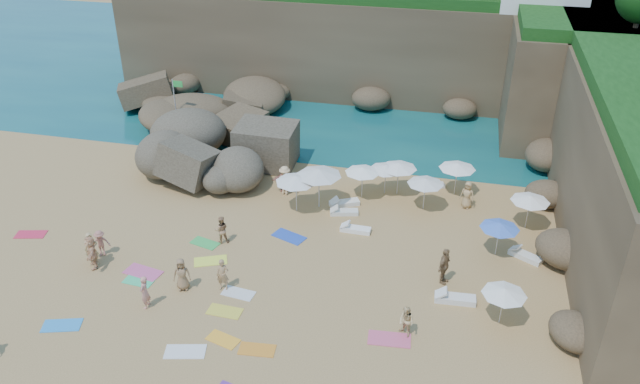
% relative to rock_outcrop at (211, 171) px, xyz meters
% --- Properties ---
extents(ground, '(120.00, 120.00, 0.00)m').
position_rel_rock_outcrop_xyz_m(ground, '(6.41, -7.49, 0.00)').
color(ground, tan).
rests_on(ground, ground).
extents(seawater, '(120.00, 120.00, 0.00)m').
position_rel_rock_outcrop_xyz_m(seawater, '(6.41, 22.51, 0.00)').
color(seawater, '#0C4751').
rests_on(seawater, ground).
extents(cliff_back, '(44.00, 8.00, 8.00)m').
position_rel_rock_outcrop_xyz_m(cliff_back, '(8.41, 17.51, 4.00)').
color(cliff_back, brown).
rests_on(cliff_back, ground).
extents(cliff_corner, '(10.00, 12.00, 8.00)m').
position_rel_rock_outcrop_xyz_m(cliff_corner, '(23.41, 12.51, 4.00)').
color(cliff_corner, brown).
rests_on(cliff_corner, ground).
extents(rock_promontory, '(12.00, 7.00, 2.00)m').
position_rel_rock_outcrop_xyz_m(rock_promontory, '(-4.59, 8.51, 0.00)').
color(rock_promontory, brown).
rests_on(rock_promontory, ground).
extents(marina_masts, '(3.10, 0.10, 6.00)m').
position_rel_rock_outcrop_xyz_m(marina_masts, '(-10.09, 22.51, 3.00)').
color(marina_masts, white).
rests_on(marina_masts, ground).
extents(rock_outcrop, '(10.00, 8.80, 3.33)m').
position_rel_rock_outcrop_xyz_m(rock_outcrop, '(0.00, 0.00, 0.00)').
color(rock_outcrop, brown).
rests_on(rock_outcrop, ground).
extents(flag_pole, '(0.79, 0.08, 4.04)m').
position_rel_rock_outcrop_xyz_m(flag_pole, '(-4.72, 5.52, 2.58)').
color(flag_pole, silver).
rests_on(flag_pole, ground).
extents(parasol_0, '(2.40, 2.40, 2.26)m').
position_rel_rock_outcrop_xyz_m(parasol_0, '(6.75, -3.47, 2.08)').
color(parasol_0, silver).
rests_on(parasol_0, ground).
extents(parasol_1, '(2.13, 2.13, 2.01)m').
position_rel_rock_outcrop_xyz_m(parasol_1, '(10.19, -1.04, 1.84)').
color(parasol_1, silver).
rests_on(parasol_1, ground).
extents(parasol_2, '(2.11, 2.11, 2.00)m').
position_rel_rock_outcrop_xyz_m(parasol_2, '(13.95, -1.59, 1.83)').
color(parasol_2, silver).
rests_on(parasol_2, ground).
extents(parasol_3, '(2.21, 2.21, 2.09)m').
position_rel_rock_outcrop_xyz_m(parasol_3, '(15.65, 0.65, 1.92)').
color(parasol_3, silver).
rests_on(parasol_3, ground).
extents(parasol_5, '(2.07, 2.07, 1.96)m').
position_rel_rock_outcrop_xyz_m(parasol_5, '(11.48, -0.29, 1.80)').
color(parasol_5, silver).
rests_on(parasol_5, ground).
extents(parasol_7, '(2.21, 2.21, 2.09)m').
position_rel_rock_outcrop_xyz_m(parasol_7, '(12.22, -0.13, 1.92)').
color(parasol_7, silver).
rests_on(parasol_7, ground).
extents(parasol_8, '(2.14, 2.14, 2.02)m').
position_rel_rock_outcrop_xyz_m(parasol_8, '(19.71, -2.29, 1.85)').
color(parasol_8, silver).
rests_on(parasol_8, ground).
extents(parasol_9, '(2.64, 2.64, 2.50)m').
position_rel_rock_outcrop_xyz_m(parasol_9, '(7.94, -2.78, 2.29)').
color(parasol_9, silver).
rests_on(parasol_9, ground).
extents(parasol_10, '(2.04, 2.04, 1.93)m').
position_rel_rock_outcrop_xyz_m(parasol_10, '(18.06, -5.36, 1.77)').
color(parasol_10, silver).
rests_on(parasol_10, ground).
extents(parasol_11, '(1.99, 1.99, 1.88)m').
position_rel_rock_outcrop_xyz_m(parasol_11, '(18.19, -10.76, 1.73)').
color(parasol_11, silver).
rests_on(parasol_11, ground).
extents(lounger_0, '(1.84, 1.35, 0.28)m').
position_rel_rock_outcrop_xyz_m(lounger_0, '(9.36, -2.26, 0.14)').
color(lounger_0, white).
rests_on(lounger_0, ground).
extents(lounger_1, '(1.71, 0.93, 0.25)m').
position_rel_rock_outcrop_xyz_m(lounger_1, '(9.55, -3.24, 0.13)').
color(lounger_1, silver).
rests_on(lounger_1, ground).
extents(lounger_2, '(1.64, 1.12, 0.24)m').
position_rel_rock_outcrop_xyz_m(lounger_2, '(14.26, 1.12, 0.12)').
color(lounger_2, silver).
rests_on(lounger_2, ground).
extents(lounger_3, '(1.69, 0.59, 0.26)m').
position_rel_rock_outcrop_xyz_m(lounger_3, '(10.53, -4.91, 0.13)').
color(lounger_3, white).
rests_on(lounger_3, ground).
extents(lounger_4, '(1.79, 1.37, 0.27)m').
position_rel_rock_outcrop_xyz_m(lounger_4, '(19.57, -5.39, 0.13)').
color(lounger_4, silver).
rests_on(lounger_4, ground).
extents(lounger_5, '(1.94, 0.75, 0.30)m').
position_rel_rock_outcrop_xyz_m(lounger_5, '(16.18, -9.76, 0.15)').
color(lounger_5, silver).
rests_on(lounger_5, ground).
extents(towel_0, '(1.87, 1.31, 0.03)m').
position_rel_rock_outcrop_xyz_m(towel_0, '(-0.83, -15.54, 0.01)').
color(towel_0, '#288AD9').
rests_on(towel_0, ground).
extents(towel_1, '(2.04, 1.28, 0.03)m').
position_rel_rock_outcrop_xyz_m(towel_1, '(0.85, -11.10, 0.02)').
color(towel_1, '#CE5082').
rests_on(towel_1, ground).
extents(towel_2, '(1.59, 1.10, 0.03)m').
position_rel_rock_outcrop_xyz_m(towel_2, '(6.51, -14.72, 0.01)').
color(towel_2, '#FFA728').
rests_on(towel_2, ground).
extents(towel_3, '(1.54, 0.85, 0.03)m').
position_rel_rock_outcrop_xyz_m(towel_3, '(0.98, -11.81, 0.01)').
color(towel_3, '#38C67B').
rests_on(towel_3, ground).
extents(towel_4, '(1.87, 1.43, 0.03)m').
position_rel_rock_outcrop_xyz_m(towel_4, '(3.78, -9.41, 0.01)').
color(towel_4, '#E7F540').
rests_on(towel_4, ground).
extents(towel_5, '(1.88, 1.24, 0.03)m').
position_rel_rock_outcrop_xyz_m(towel_5, '(5.22, -15.79, 0.02)').
color(towel_5, silver).
rests_on(towel_5, ground).
extents(towel_7, '(1.77, 1.18, 0.03)m').
position_rel_rock_outcrop_xyz_m(towel_7, '(-6.80, -9.37, 0.01)').
color(towel_7, '#D22542').
rests_on(towel_7, ground).
extents(towel_8, '(2.03, 1.50, 0.03)m').
position_rel_rock_outcrop_xyz_m(towel_8, '(7.09, -6.28, 0.02)').
color(towel_8, blue).
rests_on(towel_8, ground).
extents(towel_9, '(1.93, 1.08, 0.03)m').
position_rel_rock_outcrop_xyz_m(towel_9, '(13.54, -13.02, 0.02)').
color(towel_9, '#D45273').
rests_on(towel_9, ground).
extents(towel_10, '(1.62, 0.93, 0.03)m').
position_rel_rock_outcrop_xyz_m(towel_10, '(8.14, -14.96, 0.01)').
color(towel_10, orange).
rests_on(towel_10, ground).
extents(towel_11, '(1.69, 1.15, 0.03)m').
position_rel_rock_outcrop_xyz_m(towel_11, '(2.86, -7.95, 0.01)').
color(towel_11, green).
rests_on(towel_11, ground).
extents(towel_12, '(1.62, 0.85, 0.03)m').
position_rel_rock_outcrop_xyz_m(towel_12, '(5.91, -12.95, 0.01)').
color(towel_12, gold).
rests_on(towel_12, ground).
extents(towel_13, '(1.64, 0.95, 0.03)m').
position_rel_rock_outcrop_xyz_m(towel_13, '(6.07, -11.57, 0.01)').
color(towel_13, silver).
rests_on(towel_13, ground).
extents(person_stand_0, '(0.78, 0.67, 1.82)m').
position_rel_rock_outcrop_xyz_m(person_stand_0, '(-1.93, -10.99, 0.91)').
color(person_stand_0, tan).
rests_on(person_stand_0, ground).
extents(person_stand_1, '(0.94, 0.86, 1.58)m').
position_rel_rock_outcrop_xyz_m(person_stand_1, '(3.73, -7.61, 0.79)').
color(person_stand_1, '#A37751').
rests_on(person_stand_1, ground).
extents(person_stand_2, '(1.26, 0.61, 1.88)m').
position_rel_rock_outcrop_xyz_m(person_stand_2, '(5.57, -1.78, 0.94)').
color(person_stand_2, '#D9AE7B').
rests_on(person_stand_2, ground).
extents(person_stand_3, '(0.86, 1.24, 1.95)m').
position_rel_rock_outcrop_xyz_m(person_stand_3, '(15.52, -8.41, 0.97)').
color(person_stand_3, olive).
rests_on(person_stand_3, ground).
extents(person_stand_4, '(0.92, 0.68, 1.68)m').
position_rel_rock_outcrop_xyz_m(person_stand_4, '(16.39, -0.84, 0.84)').
color(person_stand_4, tan).
rests_on(person_stand_4, ground).
extents(person_stand_5, '(1.56, 0.99, 1.63)m').
position_rel_rock_outcrop_xyz_m(person_stand_5, '(5.43, -1.37, 0.81)').
color(person_stand_5, '#B36A59').
rests_on(person_stand_5, ground).
extents(person_stand_6, '(0.45, 0.65, 1.71)m').
position_rel_rock_outcrop_xyz_m(person_stand_6, '(2.27, -13.46, 0.85)').
color(person_stand_6, tan).
rests_on(person_stand_6, ground).
extents(person_lie_0, '(1.56, 1.74, 0.39)m').
position_rel_rock_outcrop_xyz_m(person_lie_0, '(-1.89, -10.22, 0.20)').
color(person_lie_0, '#B26B59').
rests_on(person_lie_0, ground).
extents(person_lie_2, '(1.33, 1.86, 0.45)m').
position_rel_rock_outcrop_xyz_m(person_lie_2, '(3.38, -11.84, 0.22)').
color(person_lie_2, olive).
rests_on(person_lie_2, ground).
extents(person_lie_3, '(2.40, 2.37, 0.47)m').
position_rel_rock_outcrop_xyz_m(person_lie_3, '(-1.77, -11.24, 0.24)').
color(person_lie_3, tan).
rests_on(person_lie_3, ground).
extents(person_lie_4, '(0.87, 1.71, 0.39)m').
position_rel_rock_outcrop_xyz_m(person_lie_4, '(5.28, -11.39, 0.20)').
color(person_lie_4, '#A57C52').
rests_on(person_lie_4, ground).
extents(person_lie_5, '(1.47, 1.62, 0.56)m').
position_rel_rock_outcrop_xyz_m(person_lie_5, '(14.18, -12.61, 0.28)').
color(person_lie_5, tan).
rests_on(person_lie_5, ground).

